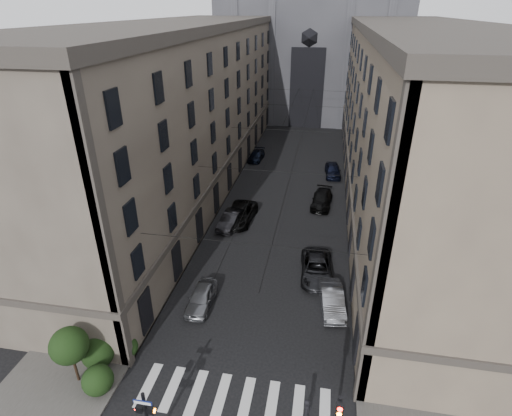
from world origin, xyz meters
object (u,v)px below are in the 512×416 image
Objects in this scene: car_right_midfar at (322,200)px; car_right_far at (333,170)px; car_left_midnear at (231,220)px; car_left_far at (256,156)px; car_right_midnear at (317,268)px; gothic_tower at (314,21)px; car_right_near at (332,300)px; car_left_midfar at (240,214)px; car_left_near at (202,297)px; pedestrian at (307,412)px.

car_right_far is (1.16, 9.27, 0.07)m from car_right_midfar.
car_left_midnear is 1.03× the size of car_left_far.
car_right_far is (1.16, 22.73, 0.04)m from car_right_midnear.
gothic_tower is at bearing 100.43° from car_right_midfar.
car_left_far is at bearing 100.59° from car_left_midnear.
car_right_midfar is (-1.31, 17.28, -0.01)m from car_right_near.
car_left_midfar is 1.28× the size of car_right_near.
car_left_near is 32.37m from car_left_far.
car_left_midfar is (0.00, 13.50, 0.09)m from car_left_near.
gothic_tower is 32.76× the size of pedestrian.
car_left_far is 11.97m from car_right_far.
car_right_midfar is 9.34m from car_right_far.
car_right_near is at bearing -75.06° from car_right_midnear.
car_left_midfar reaches higher than car_right_near.
gothic_tower reaches higher than car_left_near.
car_left_far is at bearing 92.49° from car_left_near.
car_left_midfar is 9.88m from car_right_midfar.
car_left_midnear is 0.89× the size of car_right_midfar.
car_left_near is at bearing -113.41° from car_right_far.
car_left_midfar reaches higher than car_left_midnear.
car_left_far is at bearing 154.05° from car_right_far.
car_right_near is 2.63× the size of pedestrian.
car_right_midfar is (9.06, 6.46, -0.01)m from car_left_midnear.
car_right_far reaches higher than car_right_midnear.
car_right_midnear is 22.75m from car_right_far.
car_right_midfar is (8.40, 5.20, -0.07)m from car_left_midfar.
car_right_midnear reaches higher than car_left_far.
gothic_tower is at bearing 85.84° from car_left_near.
car_left_midnear is at bearing 138.37° from car_right_midnear.
car_left_midfar is at bearing 70.25° from car_left_midnear.
car_right_far is at bearing 64.94° from car_left_midnear.
car_right_far is 2.73× the size of pedestrian.
car_left_far is 0.86× the size of car_right_midfar.
car_left_midfar is 1.32× the size of car_left_far.
car_right_far is (9.56, 14.46, -0.00)m from car_left_midfar.
car_left_midfar is at bearing -143.29° from car_right_midfar.
car_left_midfar reaches higher than car_left_far.
car_left_far is 0.97× the size of car_right_near.
car_right_midfar is (9.99, -13.63, 0.10)m from car_left_far.
car_right_near is 17.32m from car_right_midfar.
pedestrian reaches higher than car_right_midnear.
pedestrian is at bearing -86.55° from gothic_tower.
car_left_midnear is 0.99× the size of car_right_near.
car_right_far is 36.26m from pedestrian.
car_left_midfar is 1.23× the size of car_right_far.
car_left_midnear is 22.45m from pedestrian.
car_right_near is 4.03m from car_right_midnear.
car_right_midfar is at bearing 86.06° from car_right_midnear.
car_left_midnear is at bearing -127.56° from car_right_far.
pedestrian is (0.06, -13.51, 0.11)m from car_right_midnear.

